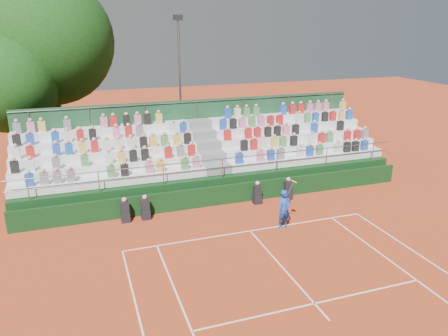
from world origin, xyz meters
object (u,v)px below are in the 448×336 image
object	(u,v)px
tennis_player	(284,209)
tree_west	(7,84)
tree_east	(49,41)
floodlight_mast	(180,76)

from	to	relation	value
tennis_player	tree_west	world-z (taller)	tree_west
tennis_player	tree_east	distance (m)	18.42
tree_east	tennis_player	bearing A→B (deg)	-57.34
floodlight_mast	tennis_player	bearing A→B (deg)	-84.39
tennis_player	floodlight_mast	world-z (taller)	floodlight_mast
tree_west	tree_east	distance (m)	4.06
tree_west	floodlight_mast	world-z (taller)	floodlight_mast
tennis_player	tree_east	xyz separation A→B (m)	(-9.27, 14.46, 6.65)
tree_west	tennis_player	bearing A→B (deg)	-45.96
tennis_player	tree_west	xyz separation A→B (m)	(-11.72, 12.12, 4.41)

